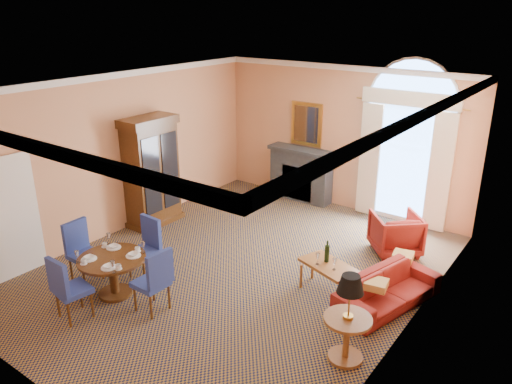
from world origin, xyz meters
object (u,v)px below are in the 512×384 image
Objects in this scene: armoire at (151,173)px; coffee_table at (328,266)px; dining_table at (112,267)px; armchair at (395,233)px; sofa at (388,289)px; side_table at (349,309)px.

armoire is 2.17× the size of coffee_table.
dining_table is 1.26× the size of armchair.
sofa is 2.16× the size of armchair.
coffee_table is at bearing 38.29° from dining_table.
dining_table is 3.79m from side_table.
armchair is 3.39m from side_table.
side_table is at bearing -34.87° from coffee_table.
armchair is at bearing 34.02° from sofa.
side_table is at bearing -162.41° from sofa.
coffee_table reaches higher than armchair.
dining_table is 4.33m from sofa.
armchair is at bearing 100.90° from side_table.
coffee_table is (-0.37, -1.95, 0.06)m from armchair.
coffee_table is (-0.96, -0.17, 0.18)m from sofa.
coffee_table is 0.86× the size of side_table.
side_table is (0.05, -1.53, 0.50)m from sofa.
dining_table is at bearing 137.96° from sofa.
armchair is (4.68, 1.70, -0.72)m from armoire.
sofa is at bearing 32.25° from dining_table.
dining_table is 0.58× the size of sofa.
armoire is 5.57m from side_table.
sofa is 0.99m from coffee_table.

